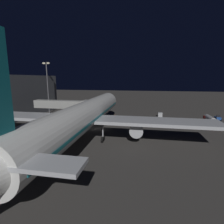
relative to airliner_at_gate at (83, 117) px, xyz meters
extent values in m
plane|color=#383533|center=(0.00, -11.13, -5.84)|extent=(320.00, 320.00, 0.00)
cylinder|color=silver|center=(0.00, -1.23, 0.17)|extent=(6.07, 51.29, 6.07)
sphere|color=silver|center=(0.00, -26.88, 0.17)|extent=(5.95, 5.95, 5.95)
cube|color=#146670|center=(0.00, -1.23, -0.29)|extent=(6.13, 49.24, 0.50)
cube|color=black|center=(0.00, -25.06, 1.23)|extent=(3.34, 1.40, 0.90)
cube|color=#B7BABF|center=(0.00, -2.04, -0.90)|extent=(58.88, 6.95, 0.70)
cube|color=#B7BABF|center=(0.00, 22.91, 0.77)|extent=(16.41, 3.20, 0.44)
cylinder|color=#B7BABF|center=(-11.76, -3.04, -2.88)|extent=(2.97, 5.76, 2.97)
cylinder|color=black|center=(-11.76, -5.92, -2.88)|extent=(2.53, 0.15, 2.53)
cylinder|color=#B7BABF|center=(11.76, -3.04, -2.88)|extent=(2.97, 5.76, 2.97)
cylinder|color=black|center=(11.76, -5.92, -2.88)|extent=(2.53, 0.15, 2.53)
cylinder|color=#B7BABF|center=(0.00, -23.38, -3.45)|extent=(0.28, 0.28, 2.37)
cylinder|color=black|center=(0.00, -23.38, -5.24)|extent=(0.45, 1.20, 1.20)
cylinder|color=#B7BABF|center=(-4.20, -1.04, -3.45)|extent=(0.28, 0.28, 2.37)
cylinder|color=black|center=(-4.20, -1.69, -5.24)|extent=(0.45, 1.20, 1.20)
cylinder|color=black|center=(-4.20, -0.39, -5.24)|extent=(0.45, 1.20, 1.20)
cylinder|color=#B7BABF|center=(4.20, -1.04, -3.45)|extent=(0.28, 0.28, 2.37)
cylinder|color=black|center=(4.20, -1.69, -5.24)|extent=(0.45, 1.20, 1.20)
cylinder|color=black|center=(4.20, -0.39, -5.24)|extent=(0.45, 1.20, 1.20)
cube|color=#9E9E99|center=(13.17, -16.07, 0.17)|extent=(18.13, 2.60, 2.50)
cube|color=#9E9E99|center=(4.10, -16.07, 0.17)|extent=(3.20, 3.40, 3.00)
cube|color=black|center=(2.70, -16.07, 0.17)|extent=(0.70, 3.20, 2.70)
cylinder|color=#B7BABF|center=(5.10, -16.07, -3.46)|extent=(0.56, 0.56, 4.76)
cylinder|color=black|center=(4.50, -16.07, -5.54)|extent=(0.25, 0.60, 0.60)
cylinder|color=black|center=(5.70, -16.07, -5.54)|extent=(0.25, 0.60, 0.60)
cylinder|color=#59595E|center=(25.50, -29.52, 4.11)|extent=(0.40, 0.40, 19.90)
cube|color=#F9EFC6|center=(24.60, -29.52, 14.31)|extent=(1.10, 0.50, 0.60)
cube|color=#F9EFC6|center=(26.40, -29.52, 14.31)|extent=(1.10, 0.50, 0.60)
cube|color=maroon|center=(-32.89, -20.04, -4.94)|extent=(2.10, 6.65, 1.10)
cylinder|color=#B7BABF|center=(-32.89, -19.84, -3.54)|extent=(1.70, 5.65, 1.70)
cube|color=maroon|center=(-32.89, -22.47, -3.84)|extent=(1.89, 1.80, 1.10)
cylinder|color=black|center=(-34.00, -22.37, -5.49)|extent=(0.24, 0.70, 0.70)
cylinder|color=black|center=(-31.78, -22.37, -5.49)|extent=(0.24, 0.70, 0.70)
cylinder|color=black|center=(-34.00, -17.71, -5.49)|extent=(0.24, 0.70, 0.70)
cylinder|color=black|center=(-31.78, -17.71, -5.49)|extent=(0.24, 0.70, 0.70)
cube|color=#234C9E|center=(-38.31, -28.47, -5.04)|extent=(1.50, 2.35, 0.90)
cube|color=black|center=(-38.31, -28.12, -4.24)|extent=(1.20, 0.20, 0.70)
cylinder|color=black|center=(-39.12, -29.30, -5.49)|extent=(0.24, 0.70, 0.70)
cylinder|color=black|center=(-37.50, -29.30, -5.49)|extent=(0.24, 0.70, 0.70)
cylinder|color=black|center=(-39.12, -27.65, -5.49)|extent=(0.24, 0.70, 0.70)
cylinder|color=black|center=(-37.50, -27.65, -5.49)|extent=(0.24, 0.70, 0.70)
cube|color=#B7BABF|center=(-19.24, -30.75, -5.03)|extent=(1.56, 1.71, 1.61)
cone|color=orange|center=(-2.20, -28.88, -5.57)|extent=(0.36, 0.36, 0.55)
cone|color=orange|center=(2.20, -28.88, -5.57)|extent=(0.36, 0.36, 0.55)
camera|label=1|loc=(-13.32, 36.44, 8.46)|focal=28.26mm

